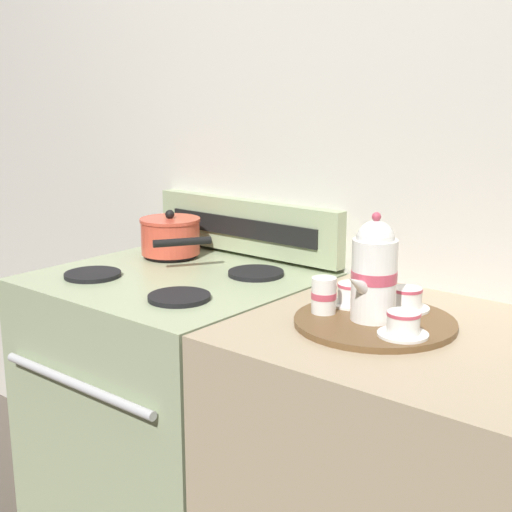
{
  "coord_description": "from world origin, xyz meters",
  "views": [
    {
      "loc": [
        1.01,
        -1.33,
        1.44
      ],
      "look_at": [
        -0.14,
        0.07,
        1.0
      ],
      "focal_mm": 50.0,
      "sensor_mm": 36.0,
      "label": 1
    }
  ],
  "objects_px": {
    "creamer_jug": "(324,295)",
    "teapot": "(374,271)",
    "saucepan": "(171,236)",
    "teacup_right": "(403,324)",
    "stove": "(179,428)",
    "serving_tray": "(375,322)",
    "teacup_left": "(407,299)",
    "teacup_front": "(352,294)"
  },
  "relations": [
    {
      "from": "teacup_left",
      "to": "serving_tray",
      "type": "bearing_deg",
      "value": -100.65
    },
    {
      "from": "teacup_left",
      "to": "teacup_front",
      "type": "relative_size",
      "value": 1.0
    },
    {
      "from": "teacup_front",
      "to": "creamer_jug",
      "type": "relative_size",
      "value": 1.29
    },
    {
      "from": "stove",
      "to": "serving_tray",
      "type": "relative_size",
      "value": 2.63
    },
    {
      "from": "teapot",
      "to": "teacup_right",
      "type": "relative_size",
      "value": 2.26
    },
    {
      "from": "serving_tray",
      "to": "teapot",
      "type": "height_order",
      "value": "teapot"
    },
    {
      "from": "stove",
      "to": "saucepan",
      "type": "height_order",
      "value": "saucepan"
    },
    {
      "from": "teapot",
      "to": "teacup_left",
      "type": "xyz_separation_m",
      "value": [
        0.02,
        0.11,
        -0.09
      ]
    },
    {
      "from": "teacup_front",
      "to": "creamer_jug",
      "type": "height_order",
      "value": "creamer_jug"
    },
    {
      "from": "saucepan",
      "to": "teapot",
      "type": "xyz_separation_m",
      "value": [
        0.8,
        -0.16,
        0.06
      ]
    },
    {
      "from": "saucepan",
      "to": "teacup_right",
      "type": "xyz_separation_m",
      "value": [
        0.9,
        -0.22,
        -0.03
      ]
    },
    {
      "from": "stove",
      "to": "teapot",
      "type": "xyz_separation_m",
      "value": [
        0.64,
        -0.02,
        0.58
      ]
    },
    {
      "from": "creamer_jug",
      "to": "teacup_front",
      "type": "bearing_deg",
      "value": 79.52
    },
    {
      "from": "serving_tray",
      "to": "stove",
      "type": "bearing_deg",
      "value": 178.91
    },
    {
      "from": "teacup_left",
      "to": "teacup_right",
      "type": "bearing_deg",
      "value": -64.45
    },
    {
      "from": "serving_tray",
      "to": "teacup_right",
      "type": "height_order",
      "value": "teacup_right"
    },
    {
      "from": "teacup_front",
      "to": "serving_tray",
      "type": "bearing_deg",
      "value": -31.88
    },
    {
      "from": "serving_tray",
      "to": "teacup_left",
      "type": "bearing_deg",
      "value": 79.35
    },
    {
      "from": "serving_tray",
      "to": "teapot",
      "type": "relative_size",
      "value": 1.49
    },
    {
      "from": "saucepan",
      "to": "teapot",
      "type": "relative_size",
      "value": 1.22
    },
    {
      "from": "teapot",
      "to": "creamer_jug",
      "type": "bearing_deg",
      "value": -166.08
    },
    {
      "from": "stove",
      "to": "teapot",
      "type": "relative_size",
      "value": 3.92
    },
    {
      "from": "saucepan",
      "to": "teacup_front",
      "type": "relative_size",
      "value": 2.76
    },
    {
      "from": "serving_tray",
      "to": "teacup_right",
      "type": "bearing_deg",
      "value": -30.08
    },
    {
      "from": "serving_tray",
      "to": "teacup_left",
      "type": "relative_size",
      "value": 3.38
    },
    {
      "from": "teacup_left",
      "to": "teacup_right",
      "type": "relative_size",
      "value": 1.0
    },
    {
      "from": "stove",
      "to": "creamer_jug",
      "type": "relative_size",
      "value": 11.49
    },
    {
      "from": "saucepan",
      "to": "teacup_right",
      "type": "height_order",
      "value": "saucepan"
    },
    {
      "from": "teapot",
      "to": "teacup_front",
      "type": "bearing_deg",
      "value": 144.68
    },
    {
      "from": "saucepan",
      "to": "serving_tray",
      "type": "bearing_deg",
      "value": -11.18
    },
    {
      "from": "serving_tray",
      "to": "teacup_front",
      "type": "relative_size",
      "value": 3.38
    },
    {
      "from": "teacup_left",
      "to": "saucepan",
      "type": "bearing_deg",
      "value": 176.36
    },
    {
      "from": "saucepan",
      "to": "creamer_jug",
      "type": "distance_m",
      "value": 0.72
    },
    {
      "from": "stove",
      "to": "teacup_front",
      "type": "xyz_separation_m",
      "value": [
        0.54,
        0.05,
        0.5
      ]
    },
    {
      "from": "teacup_right",
      "to": "creamer_jug",
      "type": "height_order",
      "value": "creamer_jug"
    },
    {
      "from": "saucepan",
      "to": "teacup_left",
      "type": "bearing_deg",
      "value": -3.64
    },
    {
      "from": "serving_tray",
      "to": "teacup_right",
      "type": "distance_m",
      "value": 0.12
    },
    {
      "from": "teacup_left",
      "to": "creamer_jug",
      "type": "relative_size",
      "value": 1.29
    },
    {
      "from": "stove",
      "to": "teapot",
      "type": "distance_m",
      "value": 0.86
    },
    {
      "from": "stove",
      "to": "creamer_jug",
      "type": "distance_m",
      "value": 0.74
    },
    {
      "from": "saucepan",
      "to": "teacup_left",
      "type": "distance_m",
      "value": 0.83
    },
    {
      "from": "creamer_jug",
      "to": "teapot",
      "type": "bearing_deg",
      "value": 13.92
    }
  ]
}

